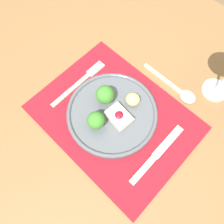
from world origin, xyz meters
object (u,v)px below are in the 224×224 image
object	(u,v)px
spoon	(181,92)
dinner_plate	(112,112)
knife	(154,158)
fork	(82,81)

from	to	relation	value
spoon	dinner_plate	bearing A→B (deg)	-117.85
knife	fork	bearing A→B (deg)	174.24
spoon	fork	bearing A→B (deg)	-144.37
knife	spoon	xyz separation A→B (m)	(-0.07, 0.20, -0.00)
dinner_plate	fork	distance (m)	0.14
dinner_plate	knife	size ratio (longest dim) A/B	1.25
fork	dinner_plate	bearing A→B (deg)	-4.02
dinner_plate	knife	xyz separation A→B (m)	(0.16, -0.01, -0.01)
fork	spoon	distance (m)	0.29
fork	knife	bearing A→B (deg)	-2.82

